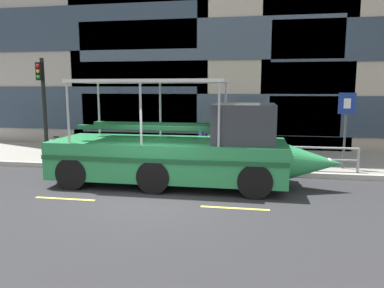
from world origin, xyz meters
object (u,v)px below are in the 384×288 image
(parking_sign, at_px, (346,118))
(leaned_bicycle, at_px, (62,150))
(pedestrian_near_bow, at_px, (261,137))
(traffic_light_pole, at_px, (43,98))
(pedestrian_mid_left, at_px, (202,140))
(duck_tour_boat, at_px, (185,151))

(parking_sign, bearing_deg, leaned_bicycle, -179.63)
(leaned_bicycle, bearing_deg, pedestrian_near_bow, 4.97)
(traffic_light_pole, bearing_deg, pedestrian_mid_left, 0.58)
(duck_tour_boat, relative_size, pedestrian_mid_left, 6.08)
(leaned_bicycle, bearing_deg, duck_tour_boat, -23.52)
(pedestrian_near_bow, height_order, pedestrian_mid_left, pedestrian_near_bow)
(traffic_light_pole, distance_m, parking_sign, 11.93)
(leaned_bicycle, xyz_separation_m, pedestrian_mid_left, (5.92, 0.10, 0.55))
(traffic_light_pole, relative_size, pedestrian_mid_left, 2.72)
(leaned_bicycle, distance_m, pedestrian_near_bow, 8.23)
(traffic_light_pole, relative_size, pedestrian_near_bow, 2.44)
(traffic_light_pole, bearing_deg, duck_tour_boat, -21.41)
(parking_sign, distance_m, pedestrian_near_bow, 3.19)
(traffic_light_pole, height_order, pedestrian_mid_left, traffic_light_pole)
(traffic_light_pole, distance_m, duck_tour_boat, 7.15)
(parking_sign, relative_size, pedestrian_mid_left, 1.82)
(leaned_bicycle, height_order, pedestrian_mid_left, pedestrian_mid_left)
(traffic_light_pole, xyz_separation_m, pedestrian_mid_left, (6.65, 0.07, -1.60))
(duck_tour_boat, bearing_deg, pedestrian_near_bow, 53.14)
(traffic_light_pole, xyz_separation_m, parking_sign, (11.92, 0.03, -0.64))
(pedestrian_mid_left, bearing_deg, parking_sign, -0.36)
(traffic_light_pole, bearing_deg, pedestrian_near_bow, 4.33)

